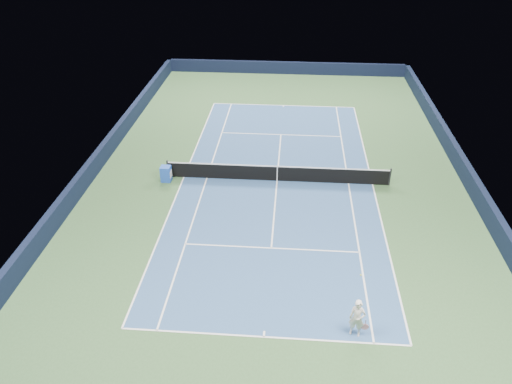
{
  "coord_description": "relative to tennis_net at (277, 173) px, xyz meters",
  "views": [
    {
      "loc": [
        0.74,
        -25.13,
        14.45
      ],
      "look_at": [
        -0.99,
        -3.0,
        1.0
      ],
      "focal_mm": 35.0,
      "sensor_mm": 36.0,
      "label": 1
    }
  ],
  "objects": [
    {
      "name": "court_surface",
      "position": [
        0.0,
        0.0,
        -0.5
      ],
      "size": [
        10.97,
        23.77,
        0.01
      ],
      "primitive_type": "cube",
      "color": "#2C4E7D",
      "rests_on": "ground"
    },
    {
      "name": "service_line_near",
      "position": [
        0.0,
        -6.4,
        -0.5
      ],
      "size": [
        8.23,
        0.08,
        0.0
      ],
      "primitive_type": "cube",
      "color": "white",
      "rests_on": "ground"
    },
    {
      "name": "center_service_line",
      "position": [
        0.0,
        0.0,
        -0.5
      ],
      "size": [
        0.08,
        12.8,
        0.0
      ],
      "primitive_type": "cube",
      "color": "white",
      "rests_on": "ground"
    },
    {
      "name": "baseline_far",
      "position": [
        0.0,
        11.88,
        -0.5
      ],
      "size": [
        10.97,
        0.08,
        0.0
      ],
      "primitive_type": "cube",
      "color": "white",
      "rests_on": "ground"
    },
    {
      "name": "tennis_net",
      "position": [
        0.0,
        0.0,
        0.0
      ],
      "size": [
        12.9,
        0.1,
        1.07
      ],
      "color": "black",
      "rests_on": "ground"
    },
    {
      "name": "sponsor_cube",
      "position": [
        -6.4,
        -0.5,
        -0.04
      ],
      "size": [
        0.6,
        0.53,
        0.93
      ],
      "color": "blue",
      "rests_on": "ground"
    },
    {
      "name": "sideline_singles_right",
      "position": [
        4.12,
        0.0,
        -0.5
      ],
      "size": [
        0.08,
        23.77,
        0.0
      ],
      "primitive_type": "cube",
      "color": "white",
      "rests_on": "ground"
    },
    {
      "name": "center_mark_far",
      "position": [
        0.0,
        11.73,
        -0.5
      ],
      "size": [
        0.08,
        0.3,
        0.0
      ],
      "primitive_type": "cube",
      "color": "white",
      "rests_on": "ground"
    },
    {
      "name": "sideline_doubles_right",
      "position": [
        5.49,
        0.0,
        -0.5
      ],
      "size": [
        0.08,
        23.77,
        0.0
      ],
      "primitive_type": "cube",
      "color": "white",
      "rests_on": "ground"
    },
    {
      "name": "wall_far",
      "position": [
        0.0,
        19.82,
        0.05
      ],
      "size": [
        22.0,
        0.35,
        1.1
      ],
      "primitive_type": "cube",
      "color": "black",
      "rests_on": "ground"
    },
    {
      "name": "tennis_player",
      "position": [
        3.45,
        -11.46,
        0.32
      ],
      "size": [
        0.8,
        1.29,
        2.1
      ],
      "color": "silver",
      "rests_on": "ground"
    },
    {
      "name": "center_mark_near",
      "position": [
        0.0,
        -11.73,
        -0.5
      ],
      "size": [
        0.08,
        0.3,
        0.0
      ],
      "primitive_type": "cube",
      "color": "white",
      "rests_on": "ground"
    },
    {
      "name": "sideline_doubles_left",
      "position": [
        -5.49,
        0.0,
        -0.5
      ],
      "size": [
        0.08,
        23.77,
        0.0
      ],
      "primitive_type": "cube",
      "color": "white",
      "rests_on": "ground"
    },
    {
      "name": "ground",
      "position": [
        0.0,
        0.0,
        -0.5
      ],
      "size": [
        40.0,
        40.0,
        0.0
      ],
      "primitive_type": "plane",
      "color": "#31532D",
      "rests_on": "ground"
    },
    {
      "name": "wall_left",
      "position": [
        -10.82,
        0.0,
        0.05
      ],
      "size": [
        0.35,
        40.0,
        1.1
      ],
      "primitive_type": "cube",
      "color": "black",
      "rests_on": "ground"
    },
    {
      "name": "baseline_near",
      "position": [
        0.0,
        -11.88,
        -0.5
      ],
      "size": [
        10.97,
        0.08,
        0.0
      ],
      "primitive_type": "cube",
      "color": "white",
      "rests_on": "ground"
    },
    {
      "name": "service_line_far",
      "position": [
        0.0,
        6.4,
        -0.5
      ],
      "size": [
        8.23,
        0.08,
        0.0
      ],
      "primitive_type": "cube",
      "color": "white",
      "rests_on": "ground"
    },
    {
      "name": "sideline_singles_left",
      "position": [
        -4.12,
        0.0,
        -0.5
      ],
      "size": [
        0.08,
        23.77,
        0.0
      ],
      "primitive_type": "cube",
      "color": "white",
      "rests_on": "ground"
    },
    {
      "name": "wall_right",
      "position": [
        10.82,
        0.0,
        0.05
      ],
      "size": [
        0.35,
        40.0,
        1.1
      ],
      "primitive_type": "cube",
      "color": "black",
      "rests_on": "ground"
    }
  ]
}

